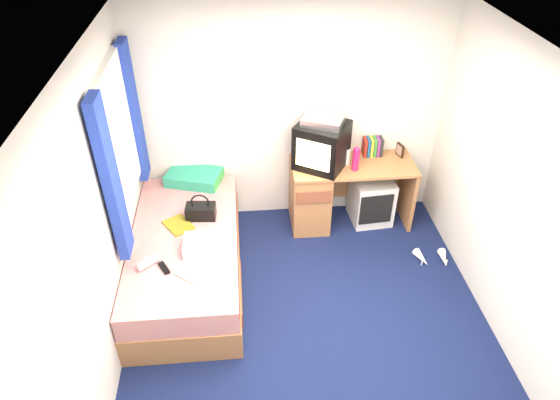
{
  "coord_description": "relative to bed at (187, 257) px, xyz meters",
  "views": [
    {
      "loc": [
        -0.53,
        -2.95,
        3.52
      ],
      "look_at": [
        -0.2,
        0.7,
        0.86
      ],
      "focal_mm": 32.0,
      "sensor_mm": 36.0,
      "label": 1
    }
  ],
  "objects": [
    {
      "name": "ground",
      "position": [
        1.1,
        -0.66,
        -0.27
      ],
      "size": [
        3.4,
        3.4,
        0.0
      ],
      "primitive_type": "plane",
      "color": "#0C1438",
      "rests_on": "ground"
    },
    {
      "name": "room_shell",
      "position": [
        1.1,
        -0.66,
        1.18
      ],
      "size": [
        3.4,
        3.4,
        3.4
      ],
      "color": "white",
      "rests_on": "ground"
    },
    {
      "name": "bed",
      "position": [
        0.0,
        0.0,
        0.0
      ],
      "size": [
        1.01,
        2.0,
        0.54
      ],
      "color": "#AC7547",
      "rests_on": "ground"
    },
    {
      "name": "pillow",
      "position": [
        0.06,
        0.89,
        0.33
      ],
      "size": [
        0.63,
        0.5,
        0.12
      ],
      "primitive_type": "cube",
      "rotation": [
        0.0,
        0.0,
        -0.29
      ],
      "color": "teal",
      "rests_on": "bed"
    },
    {
      "name": "desk",
      "position": [
        1.46,
        0.78,
        0.14
      ],
      "size": [
        1.3,
        0.55,
        0.75
      ],
      "color": "#AC7547",
      "rests_on": "ground"
    },
    {
      "name": "storage_cube",
      "position": [
        1.98,
        0.78,
        -0.0
      ],
      "size": [
        0.46,
        0.46,
        0.53
      ],
      "primitive_type": "cube",
      "rotation": [
        0.0,
        0.0,
        0.08
      ],
      "color": "silver",
      "rests_on": "ground"
    },
    {
      "name": "crt_tv",
      "position": [
        1.39,
        0.78,
        0.72
      ],
      "size": [
        0.64,
        0.63,
        0.48
      ],
      "rotation": [
        0.0,
        0.0,
        -0.55
      ],
      "color": "black",
      "rests_on": "desk"
    },
    {
      "name": "vcr",
      "position": [
        1.39,
        0.78,
        1.0
      ],
      "size": [
        0.47,
        0.42,
        0.07
      ],
      "primitive_type": "cube",
      "rotation": [
        0.0,
        0.0,
        -0.42
      ],
      "color": "#AAAAAC",
      "rests_on": "crt_tv"
    },
    {
      "name": "book_row",
      "position": [
        1.98,
        0.94,
        0.58
      ],
      "size": [
        0.2,
        0.13,
        0.2
      ],
      "color": "maroon",
      "rests_on": "desk"
    },
    {
      "name": "picture_frame",
      "position": [
        2.27,
        0.89,
        0.55
      ],
      "size": [
        0.05,
        0.12,
        0.14
      ],
      "primitive_type": "cube",
      "rotation": [
        0.0,
        0.0,
        0.3
      ],
      "color": "black",
      "rests_on": "desk"
    },
    {
      "name": "pink_water_bottle",
      "position": [
        1.73,
        0.66,
        0.6
      ],
      "size": [
        0.08,
        0.08,
        0.23
      ],
      "primitive_type": "cylinder",
      "rotation": [
        0.0,
        0.0,
        0.11
      ],
      "color": "#CE1D53",
      "rests_on": "desk"
    },
    {
      "name": "aerosol_can",
      "position": [
        1.67,
        0.77,
        0.57
      ],
      "size": [
        0.06,
        0.06,
        0.18
      ],
      "primitive_type": "cylinder",
      "rotation": [
        0.0,
        0.0,
        0.22
      ],
      "color": "silver",
      "rests_on": "desk"
    },
    {
      "name": "handbag",
      "position": [
        0.15,
        0.26,
        0.35
      ],
      "size": [
        0.29,
        0.18,
        0.27
      ],
      "rotation": [
        0.0,
        0.0,
        -0.07
      ],
      "color": "black",
      "rests_on": "bed"
    },
    {
      "name": "towel",
      "position": [
        0.18,
        -0.21,
        0.33
      ],
      "size": [
        0.33,
        0.28,
        0.11
      ],
      "primitive_type": "cube",
      "rotation": [
        0.0,
        0.0,
        -0.02
      ],
      "color": "white",
      "rests_on": "bed"
    },
    {
      "name": "magazine",
      "position": [
        -0.06,
        0.15,
        0.28
      ],
      "size": [
        0.33,
        0.35,
        0.01
      ],
      "primitive_type": "cube",
      "rotation": [
        0.0,
        0.0,
        0.59
      ],
      "color": "yellow",
      "rests_on": "bed"
    },
    {
      "name": "water_bottle",
      "position": [
        -0.27,
        -0.37,
        0.31
      ],
      "size": [
        0.2,
        0.18,
        0.07
      ],
      "primitive_type": "cylinder",
      "rotation": [
        0.0,
        1.57,
        0.69
      ],
      "color": "silver",
      "rests_on": "bed"
    },
    {
      "name": "colour_swatch_fan",
      "position": [
        0.05,
        -0.55,
        0.28
      ],
      "size": [
        0.21,
        0.18,
        0.01
      ],
      "primitive_type": "cube",
      "rotation": [
        0.0,
        0.0,
        -0.68
      ],
      "color": "gold",
      "rests_on": "bed"
    },
    {
      "name": "remote_control",
      "position": [
        -0.14,
        -0.43,
        0.28
      ],
      "size": [
        0.12,
        0.16,
        0.02
      ],
      "primitive_type": "cube",
      "rotation": [
        0.0,
        0.0,
        0.5
      ],
      "color": "black",
      "rests_on": "bed"
    },
    {
      "name": "window_assembly",
      "position": [
        -0.45,
        0.24,
        1.15
      ],
      "size": [
        0.11,
        1.42,
        1.4
      ],
      "color": "silver",
      "rests_on": "room_shell"
    },
    {
      "name": "white_heels",
      "position": [
        2.47,
        0.02,
        -0.23
      ],
      "size": [
        0.36,
        0.26,
        0.09
      ],
      "color": "white",
      "rests_on": "ground"
    }
  ]
}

